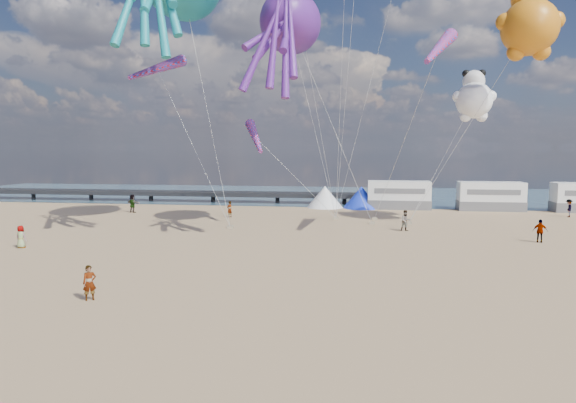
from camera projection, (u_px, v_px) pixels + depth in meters
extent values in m
plane|color=tan|center=(293.00, 346.00, 17.14)|extent=(120.00, 120.00, 0.00)
plane|color=#38596B|center=(347.00, 195.00, 71.24)|extent=(120.00, 120.00, 0.00)
cube|color=black|center=(121.00, 192.00, 64.42)|extent=(60.00, 3.00, 0.50)
cube|color=silver|center=(399.00, 195.00, 55.45)|extent=(6.60, 2.50, 3.00)
cube|color=silver|center=(491.00, 196.00, 54.06)|extent=(6.60, 2.50, 3.00)
cone|color=white|center=(325.00, 197.00, 56.65)|extent=(4.00, 4.00, 2.40)
cone|color=#1933CC|center=(361.00, 197.00, 56.07)|extent=(4.00, 4.00, 2.40)
imported|color=tan|center=(89.00, 283.00, 22.18)|extent=(0.67, 0.62, 1.54)
imported|color=#7F6659|center=(21.00, 237.00, 33.78)|extent=(0.59, 0.43, 1.49)
imported|color=#7F6659|center=(406.00, 221.00, 40.64)|extent=(0.92, 0.72, 1.66)
imported|color=#7F6659|center=(569.00, 208.00, 48.80)|extent=(0.85, 0.98, 1.72)
imported|color=#7F6659|center=(540.00, 231.00, 35.69)|extent=(1.17, 0.85, 1.63)
imported|color=#7F6659|center=(132.00, 203.00, 52.33)|extent=(1.17, 0.85, 1.85)
imported|color=#7F6659|center=(230.00, 209.00, 48.71)|extent=(1.13, 1.46, 1.54)
cube|color=gray|center=(230.00, 227.00, 42.12)|extent=(0.50, 0.35, 0.22)
cube|color=gray|center=(372.00, 223.00, 44.30)|extent=(0.50, 0.35, 0.22)
cube|color=gray|center=(409.00, 223.00, 44.35)|extent=(0.50, 0.35, 0.22)
cube|color=gray|center=(375.00, 219.00, 47.07)|extent=(0.50, 0.35, 0.22)
cube|color=gray|center=(336.00, 218.00, 47.32)|extent=(0.50, 0.35, 0.22)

